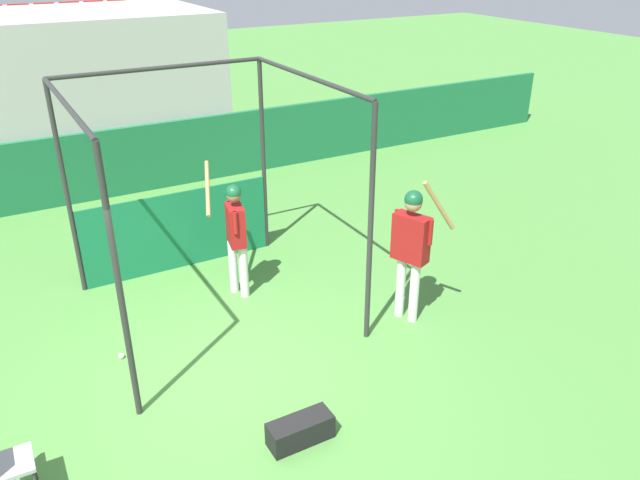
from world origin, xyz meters
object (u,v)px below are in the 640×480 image
at_px(player_waiting, 411,242).
at_px(baseball, 121,356).
at_px(equipment_bag, 300,430).
at_px(player_batter, 235,230).

height_order(player_waiting, baseball, player_waiting).
distance_m(equipment_bag, baseball, 2.73).
bearing_deg(player_waiting, equipment_bag, -81.85).
bearing_deg(player_waiting, baseball, -126.85).
distance_m(player_batter, equipment_bag, 3.35).
relative_size(player_waiting, baseball, 29.41).
xyz_separation_m(player_batter, player_waiting, (1.79, -1.78, 0.13)).
relative_size(player_batter, baseball, 26.04).
bearing_deg(player_batter, equipment_bag, -179.94).
xyz_separation_m(player_waiting, baseball, (-3.73, 1.01, -1.15)).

